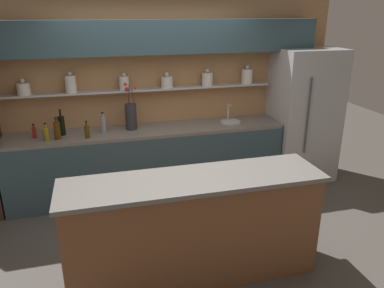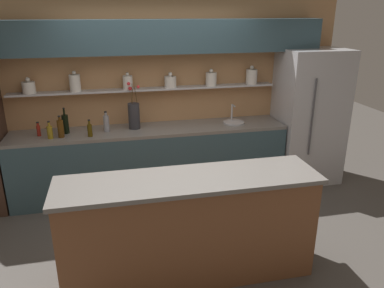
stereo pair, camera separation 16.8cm
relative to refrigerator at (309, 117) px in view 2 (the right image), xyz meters
name	(u,v)px [view 2 (the right image)]	position (x,y,z in m)	size (l,w,h in m)	color
ground_plane	(178,239)	(-2.15, -1.20, -0.96)	(12.00, 12.00, 0.00)	#4C4742
back_wall_unit	(156,77)	(-2.16, 0.33, 0.59)	(5.20, 0.44, 2.60)	tan
back_counter_unit	(152,161)	(-2.28, 0.04, -0.50)	(3.64, 0.62, 0.92)	#334C56
island_counter	(189,228)	(-2.15, -1.80, -0.44)	(2.35, 0.61, 1.02)	brown
refrigerator	(309,117)	(0.00, 0.00, 0.00)	(0.89, 0.73, 1.91)	#B7B7BC
flower_vase	(134,115)	(-2.49, 0.10, 0.15)	(0.17, 0.16, 0.62)	#2D2D33
sink_fixture	(234,121)	(-1.12, 0.05, -0.01)	(0.30, 0.30, 0.25)	#B7B7BC
bottle_oil_0	(50,132)	(-3.53, -0.10, 0.05)	(0.07, 0.07, 0.22)	olive
bottle_oil_1	(90,130)	(-3.06, -0.12, 0.05)	(0.06, 0.06, 0.22)	#47380A
bottle_wine_2	(65,124)	(-3.36, 0.08, 0.09)	(0.08, 0.08, 0.33)	black
bottle_spirit_3	(106,123)	(-2.85, 0.05, 0.07)	(0.07, 0.07, 0.27)	gray
bottle_sauce_4	(39,130)	(-3.68, 0.04, 0.04)	(0.05, 0.05, 0.18)	maroon
bottle_spirit_5	(61,128)	(-3.40, -0.08, 0.08)	(0.08, 0.08, 0.28)	#4C2D0C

